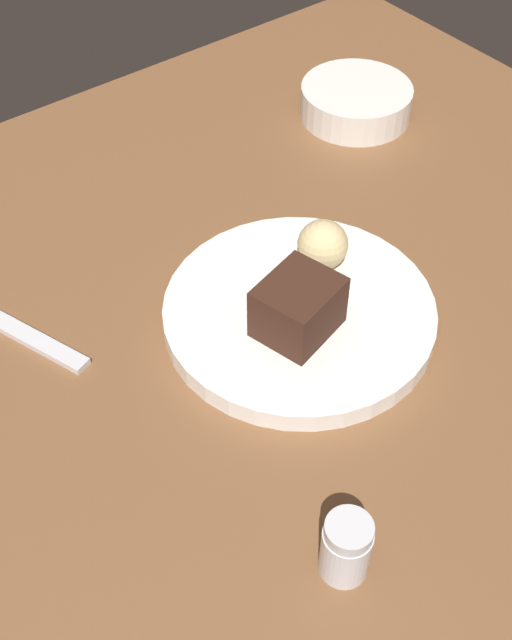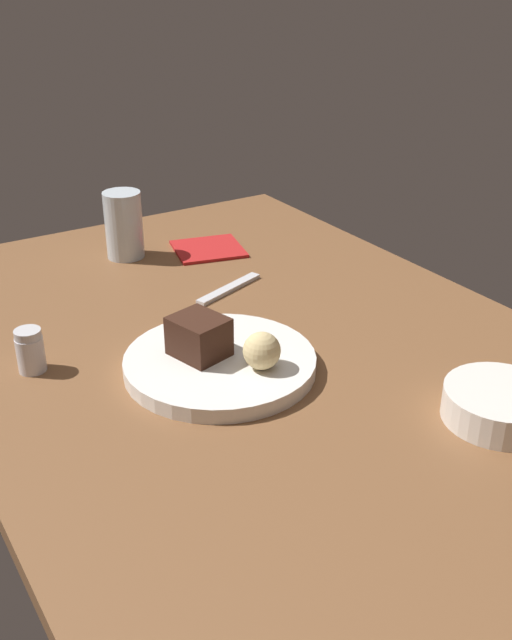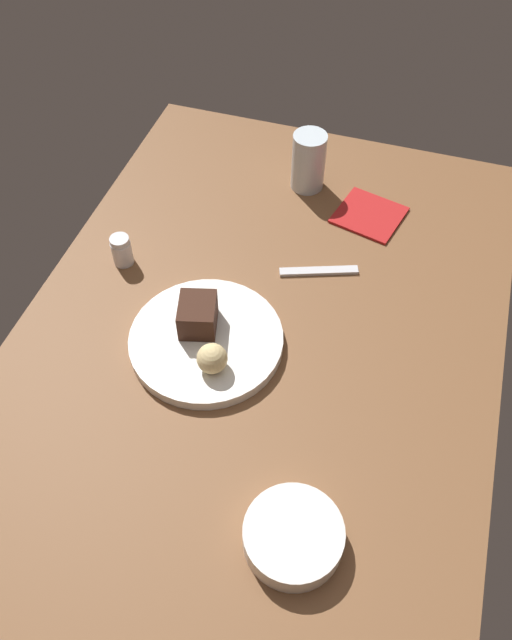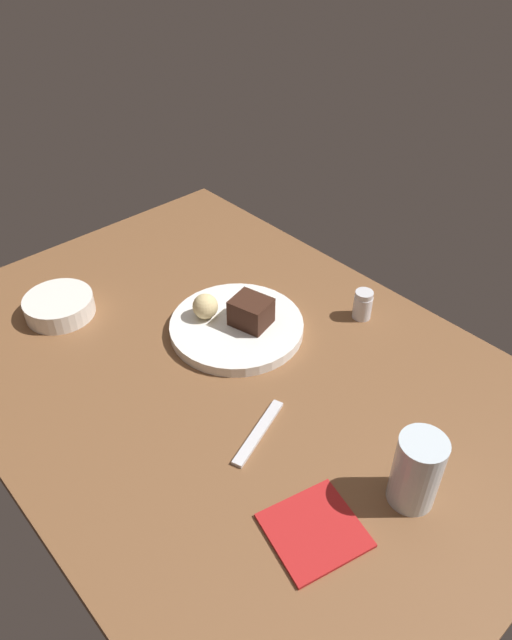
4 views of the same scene
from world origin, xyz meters
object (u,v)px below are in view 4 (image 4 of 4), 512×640
Objects in this scene: water_glass at (417,471)px; chocolate_cake_slice at (251,312)px; dessert_plate at (237,327)px; side_bowl at (59,306)px; dessert_spoon at (259,432)px; bread_roll at (205,306)px; salt_shaker at (363,305)px; folded_napkin at (314,530)px.

chocolate_cake_slice is at bearing -10.17° from water_glass.
side_bowl is at bearing 39.18° from dessert_plate.
dessert_plate is 26.73cm from dessert_spoon.
bread_roll reaches higher than dessert_spoon.
bread_roll is at bearing 52.52° from salt_shaker.
chocolate_cake_slice reaches higher than folded_napkin.
dessert_spoon is (-51.24, -8.95, -1.70)cm from side_bowl.
side_bowl is (30.84, 25.55, -2.92)cm from chocolate_cake_slice.
water_glass is 26.22cm from dessert_spoon.
bread_roll is 0.82× the size of salt_shaker.
water_glass is (-46.46, 5.90, 5.21)cm from dessert_plate.
water_glass is at bearing 172.76° from dessert_plate.
chocolate_cake_slice is 23.32cm from salt_shaker.
folded_napkin is at bearing 153.19° from dessert_plate.
water_glass is 77.41cm from side_bowl.
dessert_plate is 1.89× the size of side_bowl.
chocolate_cake_slice is at bearing 59.45° from salt_shaker.
salt_shaker reaches higher than side_bowl.
water_glass is (-32.61, 27.99, 3.21)cm from salt_shaker.
side_bowl is at bearing 39.64° from chocolate_cake_slice.
bread_roll is at bearing -2.87° from water_glass.
dessert_plate is at bearing 37.10° from dessert_spoon.
salt_shaker is 0.45× the size of side_bowl.
dessert_plate is 37.18cm from side_bowl.
dessert_plate is 5.21× the size of bread_roll.
side_bowl is at bearing 46.89° from salt_shaker.
salt_shaker is at bearing -57.72° from folded_napkin.
dessert_plate reaches higher than folded_napkin.
chocolate_cake_slice reaches higher than salt_shaker.
salt_shaker is at bearing -133.11° from side_bowl.
dessert_spoon is 19.38cm from folded_napkin.
bread_roll reaches higher than side_bowl.
water_glass is at bearing -90.20° from dessert_spoon.
chocolate_cake_slice is 9.33cm from bread_roll.
side_bowl is 52.04cm from dessert_spoon.
dessert_spoon is at bearing 147.05° from dessert_plate.
side_bowl is at bearing 13.15° from water_glass.
folded_napkin is (-40.82, 20.63, -0.79)cm from dessert_plate.
bread_roll reaches higher than folded_napkin.
side_bowl is 0.94× the size of dessert_spoon.
dessert_plate is at bearing -140.82° from side_bowl.
salt_shaker is (-19.46, -25.37, -1.64)cm from bread_roll.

